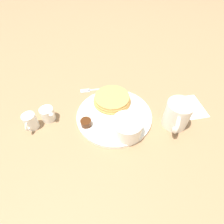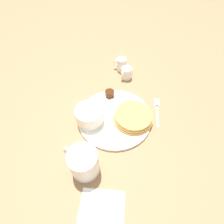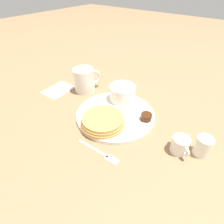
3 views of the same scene
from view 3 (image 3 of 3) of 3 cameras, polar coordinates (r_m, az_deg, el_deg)
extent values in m
plane|color=#93704C|center=(0.63, 1.07, -1.21)|extent=(4.00, 4.00, 0.00)
cylinder|color=white|center=(0.62, 1.08, -0.79)|extent=(0.28, 0.28, 0.01)
cylinder|color=tan|center=(0.58, -2.84, -3.50)|extent=(0.15, 0.15, 0.01)
cylinder|color=tan|center=(0.57, -2.86, -2.83)|extent=(0.14, 0.14, 0.01)
cylinder|color=tan|center=(0.56, -2.89, -2.15)|extent=(0.13, 0.13, 0.01)
cylinder|color=white|center=(0.68, 3.40, 6.22)|extent=(0.10, 0.10, 0.06)
cylinder|color=white|center=(0.66, 3.49, 8.07)|extent=(0.08, 0.08, 0.01)
cylinder|color=#47230F|center=(0.60, 11.12, -1.55)|extent=(0.04, 0.04, 0.02)
cylinder|color=white|center=(0.69, 4.91, 5.14)|extent=(0.05, 0.05, 0.02)
sphere|color=white|center=(0.68, 4.98, 6.26)|extent=(0.03, 0.03, 0.03)
cylinder|color=silver|center=(0.75, -9.09, 10.23)|extent=(0.09, 0.09, 0.10)
torus|color=silver|center=(0.77, -5.88, 11.21)|extent=(0.06, 0.04, 0.06)
cylinder|color=white|center=(0.53, 21.23, -10.06)|extent=(0.05, 0.05, 0.05)
torus|color=white|center=(0.52, 22.91, -11.78)|extent=(0.02, 0.03, 0.03)
cone|color=white|center=(0.53, 20.45, -6.91)|extent=(0.02, 0.02, 0.01)
cylinder|color=white|center=(0.55, 27.48, -9.89)|extent=(0.04, 0.04, 0.06)
torus|color=white|center=(0.56, 28.54, -8.38)|extent=(0.03, 0.01, 0.03)
cone|color=white|center=(0.52, 27.41, -9.21)|extent=(0.02, 0.02, 0.01)
cube|color=silver|center=(0.52, -6.28, -11.63)|extent=(0.01, 0.11, 0.00)
cube|color=silver|center=(0.50, -0.06, -15.17)|extent=(0.02, 0.04, 0.00)
cube|color=white|center=(0.81, -17.15, 7.03)|extent=(0.13, 0.10, 0.00)
camera|label=1|loc=(0.84, 29.75, 41.50)|focal=28.00mm
camera|label=2|loc=(0.76, -36.38, 43.93)|focal=28.00mm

